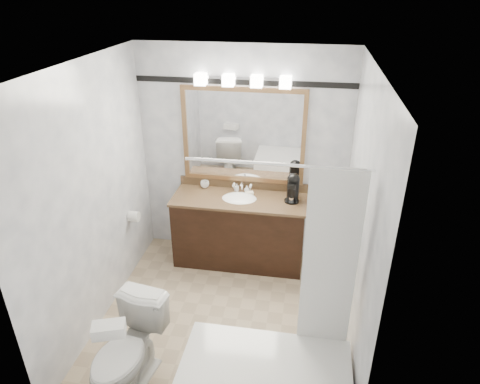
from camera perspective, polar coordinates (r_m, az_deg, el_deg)
name	(u,v)px	position (r m, az deg, el deg)	size (l,w,h in m)	color
room	(220,210)	(3.79, -2.67, -2.42)	(2.42, 2.62, 2.52)	tan
vanity	(239,229)	(5.06, -0.09, -4.91)	(1.53, 0.58, 0.97)	black
mirror	(243,136)	(4.84, 0.43, 7.47)	(1.40, 0.04, 1.10)	#986E44
vanity_light_bar	(243,80)	(4.62, 0.35, 14.69)	(1.02, 0.14, 0.12)	silver
accent_stripe	(244,82)	(4.69, 0.48, 14.45)	(2.40, 0.01, 0.06)	black
bathtub	(268,379)	(3.66, 3.77, -23.62)	(1.30, 0.75, 1.96)	white
tp_roll	(134,216)	(4.94, -13.97, -3.18)	(0.12, 0.12, 0.11)	white
toilet	(127,352)	(3.79, -14.83, -19.94)	(0.43, 0.76, 0.78)	white
tissue_box	(109,330)	(3.37, -17.10, -17.12)	(0.23, 0.13, 0.10)	white
coffee_maker	(293,187)	(4.79, 7.08, 0.72)	(0.16, 0.21, 0.32)	black
cup_left	(205,184)	(5.11, -4.71, 1.03)	(0.10, 0.10, 0.08)	white
soap_bottle_a	(237,187)	(5.01, -0.42, 0.62)	(0.04, 0.04, 0.09)	white
soap_bottle_b	(247,189)	(4.98, 0.91, 0.43)	(0.06, 0.06, 0.08)	white
soap_bar	(249,193)	(4.94, 1.26, -0.13)	(0.09, 0.06, 0.03)	beige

